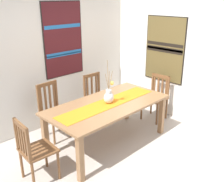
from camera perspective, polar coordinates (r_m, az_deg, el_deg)
The scene contains 12 objects.
ground_plane at distance 4.11m, azimuth 2.95°, elevation -14.82°, with size 6.40×6.40×0.03m, color #B2A89E.
wall_back at distance 4.90m, azimuth -13.35°, elevation 8.02°, with size 6.40×0.12×2.70m, color silver.
wall_side at distance 5.02m, azimuth 17.70°, elevation 7.89°, with size 0.12×6.40×2.70m, color silver.
dining_table at distance 4.16m, azimuth -0.87°, elevation -3.91°, with size 2.01×1.00×0.73m.
table_runner at distance 4.12m, azimuth -0.88°, elevation -2.71°, with size 1.85×0.36×0.01m, color orange.
centerpiece_vase at distance 4.08m, azimuth -0.70°, elevation -1.13°, with size 0.22×0.19×0.72m.
chair_0 at distance 5.07m, azimuth -3.46°, elevation -1.35°, with size 0.43×0.43×0.93m.
chair_1 at distance 3.56m, azimuth -16.98°, elevation -12.24°, with size 0.45×0.45×0.91m.
chair_2 at distance 4.57m, azimuth -12.94°, elevation -4.13°, with size 0.44×0.44×0.97m.
chair_3 at distance 5.19m, azimuth 9.77°, elevation -1.17°, with size 0.45×0.45×0.89m.
painting_on_back_wall at distance 4.93m, azimuth -10.74°, elevation 11.10°, with size 0.84×0.05×1.37m.
painting_on_side_wall at distance 5.25m, azimuth 11.61°, elevation 9.00°, with size 0.05×0.88×1.28m.
Camera 1 is at (-2.53, -2.21, 2.35)m, focal length 41.28 mm.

